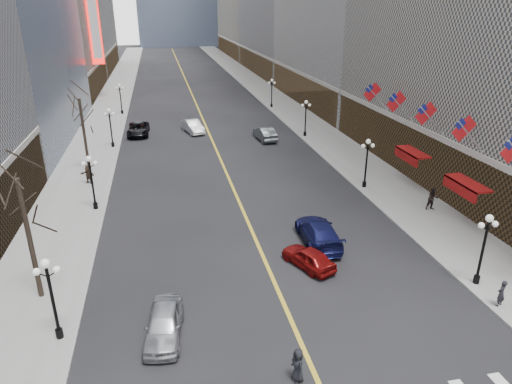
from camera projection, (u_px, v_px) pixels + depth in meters
name	position (u px, v px, depth m)	size (l,w,h in m)	color
sidewalk_east	(278.00, 102.00, 78.54)	(6.00, 230.00, 0.15)	gray
sidewalk_west	(110.00, 109.00, 73.21)	(6.00, 230.00, 0.15)	gray
lane_line	(192.00, 95.00, 84.95)	(0.25, 200.00, 0.02)	gold
streetlamp_east_0	(484.00, 242.00, 26.37)	(1.26, 0.44, 4.52)	black
streetlamp_east_1	(367.00, 158.00, 40.84)	(1.26, 0.44, 4.52)	black
streetlamp_east_2	(306.00, 114.00, 57.13)	(1.26, 0.44, 4.52)	black
streetlamp_east_3	(272.00, 90.00, 73.42)	(1.26, 0.44, 4.52)	black
streetlamp_west_0	(51.00, 291.00, 21.88)	(1.26, 0.44, 4.52)	black
streetlamp_west_1	(91.00, 177.00, 36.36)	(1.26, 0.44, 4.52)	black
streetlamp_west_2	(110.00, 124.00, 52.65)	(1.26, 0.44, 4.52)	black
streetlamp_west_3	(120.00, 96.00, 68.93)	(1.26, 0.44, 4.52)	black
flag_2	(466.00, 131.00, 32.60)	(2.87, 0.12, 2.87)	#B2B2B7
flag_3	(428.00, 115.00, 37.13)	(2.87, 0.12, 2.87)	#B2B2B7
flag_4	(398.00, 103.00, 41.65)	(2.87, 0.12, 2.87)	#B2B2B7
flag_5	(374.00, 94.00, 46.18)	(2.87, 0.12, 2.87)	#B2B2B7
awning_b	(465.00, 185.00, 34.36)	(1.40, 4.00, 0.93)	maroon
awning_c	(411.00, 153.00, 41.60)	(1.40, 4.00, 0.93)	maroon
theatre_marquee	(95.00, 28.00, 77.36)	(2.00, 0.55, 12.00)	red
tree_west_near	(21.00, 198.00, 23.91)	(3.60, 3.60, 7.92)	#2D231C
tree_west_far	(81.00, 110.00, 43.81)	(3.60, 3.60, 7.92)	#2D231C
car_nb_near	(164.00, 324.00, 22.96)	(1.79, 4.44, 1.51)	#A3A5AA
car_nb_mid	(193.00, 126.00, 59.90)	(1.72, 4.94, 1.63)	silver
car_nb_far	(138.00, 129.00, 58.67)	(2.62, 5.69, 1.58)	black
car_sb_near	(318.00, 232.00, 32.03)	(2.35, 5.78, 1.68)	#131649
car_sb_mid	(308.00, 257.00, 29.15)	(1.60, 3.97, 1.35)	maroon
car_sb_far	(265.00, 134.00, 56.58)	(1.74, 4.99, 1.64)	#4D5354
ped_ne_corner	(501.00, 293.00, 25.05)	(0.59, 0.43, 1.61)	black
ped_east_walk	(433.00, 199.00, 36.86)	(0.93, 0.51, 1.91)	black
ped_west_far	(88.00, 175.00, 42.40)	(1.56, 0.45, 1.68)	#30241A
ped_crossing_b	(298.00, 365.00, 20.22)	(0.82, 0.45, 1.68)	black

